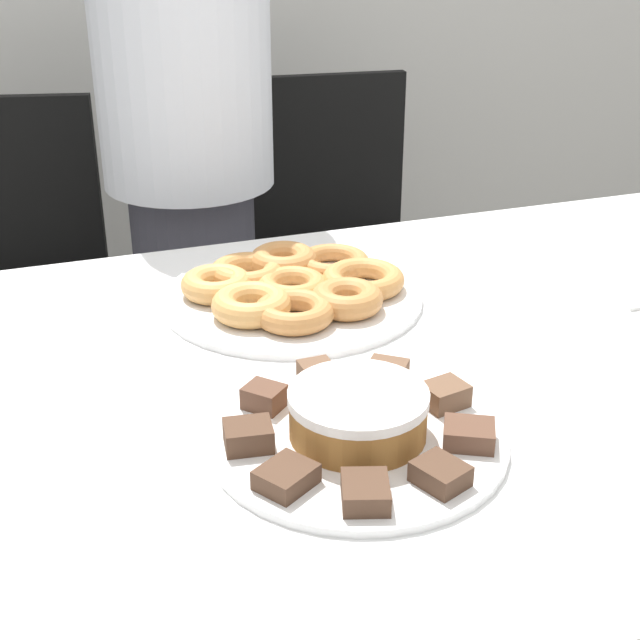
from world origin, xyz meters
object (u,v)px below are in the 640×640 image
(person_standing, at_px, (188,155))
(office_chair_right, at_px, (340,274))
(plate_cake, at_px, (357,438))
(frosted_cake, at_px, (358,413))
(plate_donuts, at_px, (292,297))
(office_chair_left, at_px, (15,319))

(person_standing, height_order, office_chair_right, person_standing)
(office_chair_right, bearing_deg, plate_cake, -103.89)
(plate_cake, relative_size, frosted_cake, 2.15)
(office_chair_right, bearing_deg, person_standing, -149.04)
(office_chair_right, height_order, plate_cake, office_chair_right)
(office_chair_right, bearing_deg, plate_donuts, -109.98)
(person_standing, bearing_deg, office_chair_left, 154.01)
(office_chair_left, distance_m, plate_donuts, 0.91)
(plate_donuts, bearing_deg, frosted_cake, -97.11)
(person_standing, distance_m, office_chair_right, 0.59)
(plate_donuts, bearing_deg, office_chair_right, 64.07)
(person_standing, relative_size, plate_donuts, 3.88)
(frosted_cake, bearing_deg, plate_cake, 180.00)
(office_chair_left, xyz_separation_m, frosted_cake, (0.37, -1.14, 0.34))
(office_chair_left, bearing_deg, plate_cake, -58.83)
(plate_donuts, relative_size, frosted_cake, 2.51)
(plate_cake, bearing_deg, office_chair_right, 70.16)
(office_chair_left, distance_m, plate_cake, 1.24)
(person_standing, distance_m, plate_donuts, 0.57)
(plate_donuts, xyz_separation_m, frosted_cake, (-0.05, -0.40, 0.03))
(frosted_cake, bearing_deg, plate_donuts, 82.89)
(office_chair_left, height_order, plate_donuts, office_chair_left)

